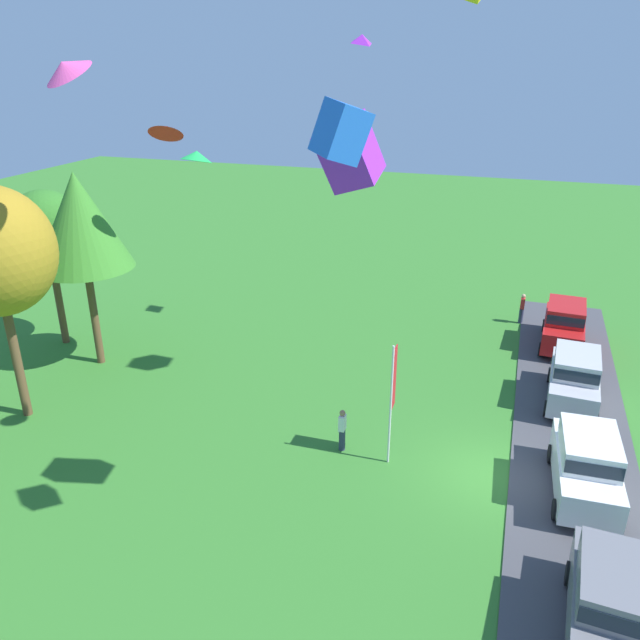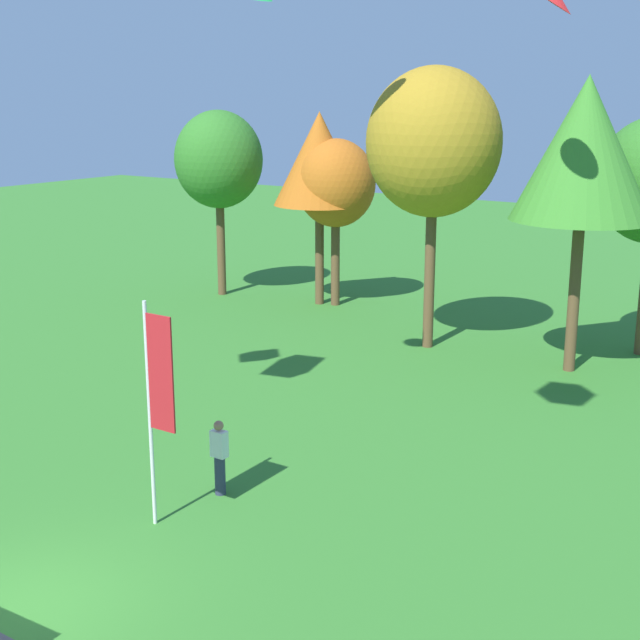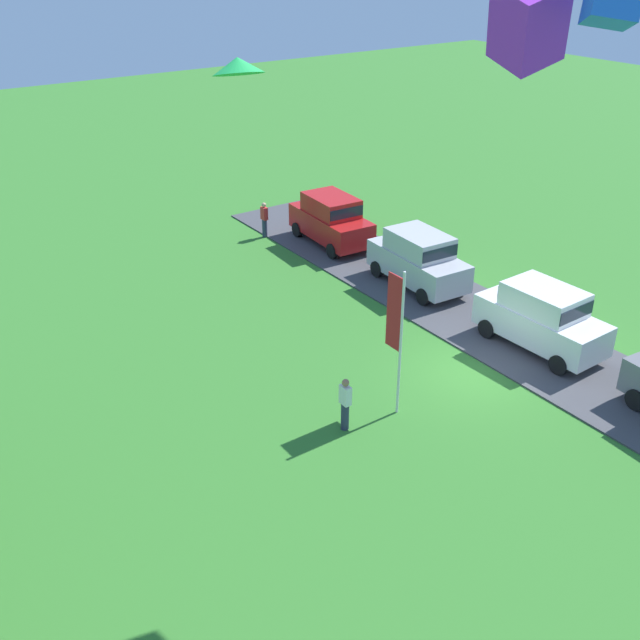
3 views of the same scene
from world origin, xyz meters
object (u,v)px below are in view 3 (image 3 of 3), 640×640
car_suv_near_entrance (418,257)px  flag_banner (396,323)px  person_beside_suv (264,219)px  car_suv_far_end (542,315)px  kite_delta_high_left (238,66)px  kite_box_near_flag (528,22)px  person_on_lawn (345,404)px  car_suv_by_flagpole (331,218)px

car_suv_near_entrance → flag_banner: size_ratio=1.00×
flag_banner → person_beside_suv: bearing=-16.1°
car_suv_far_end → kite_delta_high_left: size_ratio=4.82×
car_suv_near_entrance → kite_box_near_flag: 16.20m
person_beside_suv → kite_delta_high_left: bearing=148.7°
car_suv_far_end → person_beside_suv: (14.67, 2.38, -0.42)m
car_suv_near_entrance → person_beside_suv: (8.36, 2.28, -0.42)m
person_on_lawn → car_suv_near_entrance: bearing=-52.9°
kite_box_near_flag → car_suv_far_end: bearing=-60.7°
car_suv_near_entrance → person_on_lawn: bearing=127.1°
car_suv_near_entrance → kite_delta_high_left: 17.78m
car_suv_near_entrance → kite_box_near_flag: size_ratio=3.09×
car_suv_by_flagpole → kite_delta_high_left: size_ratio=4.86×
car_suv_near_entrance → kite_box_near_flag: kite_box_near_flag is taller
car_suv_by_flagpole → car_suv_far_end: bearing=-178.5°
car_suv_far_end → car_suv_by_flagpole: size_ratio=0.99×
person_beside_suv → kite_delta_high_left: kite_delta_high_left is taller
kite_delta_high_left → kite_box_near_flag: 5.70m
person_on_lawn → flag_banner: 2.77m
car_suv_near_entrance → kite_box_near_flag: (-10.35, 7.11, 10.23)m
kite_delta_high_left → kite_box_near_flag: kite_box_near_flag is taller
car_suv_far_end → person_on_lawn: size_ratio=2.73×
car_suv_far_end → flag_banner: flag_banner is taller
car_suv_far_end → car_suv_near_entrance: 6.31m
car_suv_far_end → kite_box_near_flag: bearing=119.3°
kite_box_near_flag → kite_delta_high_left: bearing=69.1°
person_on_lawn → car_suv_far_end: bearing=-90.0°
car_suv_far_end → person_beside_suv: bearing=9.2°
car_suv_by_flagpole → kite_delta_high_left: bearing=139.2°
car_suv_far_end → kite_delta_high_left: bearing=99.2°
car_suv_near_entrance → car_suv_far_end: bearing=-179.1°
car_suv_far_end → car_suv_by_flagpole: same height
person_beside_suv → kite_box_near_flag: (-18.71, 4.83, 10.65)m
car_suv_near_entrance → person_on_lawn: 10.44m
car_suv_near_entrance → person_on_lawn: size_ratio=2.75×
car_suv_far_end → car_suv_near_entrance: (6.31, 0.10, 0.00)m
person_beside_suv → person_on_lawn: 15.85m
car_suv_far_end → kite_delta_high_left: kite_delta_high_left is taller
flag_banner → person_on_lawn: bearing=90.4°
person_beside_suv → person_on_lawn: same height
car_suv_near_entrance → kite_delta_high_left: size_ratio=4.86×
person_beside_suv → kite_delta_high_left: size_ratio=1.77×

